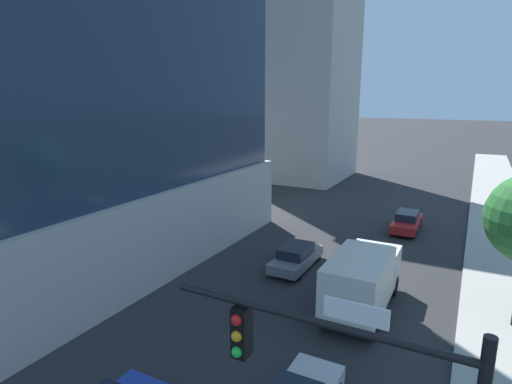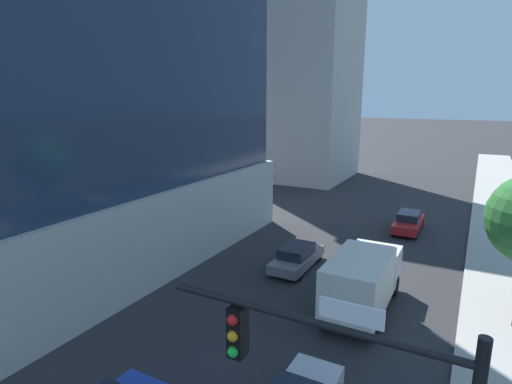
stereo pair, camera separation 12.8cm
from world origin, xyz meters
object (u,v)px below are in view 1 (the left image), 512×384
Objects in this scene: construction_building at (297,34)px; box_truck at (362,278)px; car_gray at (296,257)px; car_red at (407,221)px.

box_truck is (16.47, -30.91, -15.80)m from construction_building.
construction_building is at bearing 118.05° from box_truck.
car_gray is at bearing -66.99° from construction_building.
construction_building reaches higher than box_truck.
construction_building is 6.03× the size of box_truck.
car_red reaches higher than car_gray.
construction_building reaches higher than car_red.
car_gray is (11.67, -27.48, -16.81)m from construction_building.
box_truck reaches higher than car_gray.
box_truck is at bearing -90.00° from car_red.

